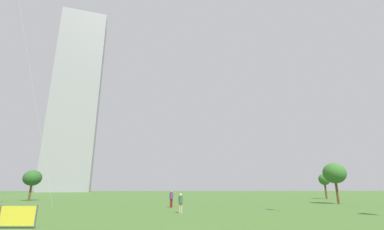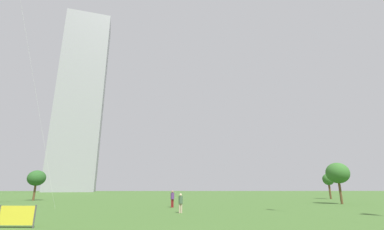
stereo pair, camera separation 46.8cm
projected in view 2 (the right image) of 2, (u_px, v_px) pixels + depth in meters
The scene contains 7 objects.
person_standing_2 at pixel (181, 202), 22.71m from camera, with size 0.36×0.36×1.62m.
person_standing_3 at pixel (172, 198), 28.80m from camera, with size 0.40×0.40×1.80m.
park_tree_0 at pixel (338, 173), 35.15m from camera, with size 2.97×2.97×5.38m.
park_tree_1 at pixel (37, 178), 43.91m from camera, with size 2.87×2.87×4.91m.
park_tree_2 at pixel (328, 180), 49.43m from camera, with size 2.07×2.07×4.66m.
distant_highrise_0 at pixel (81, 99), 128.81m from camera, with size 20.92×16.25×88.87m, color #939399.
event_banner at pixel (17, 216), 14.37m from camera, with size 2.09×0.19×1.22m.
Camera 2 is at (0.57, -10.64, 2.18)m, focal length 24.27 mm.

